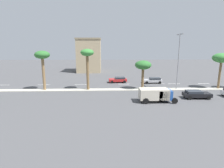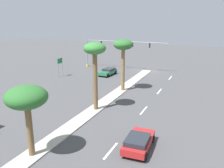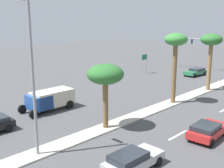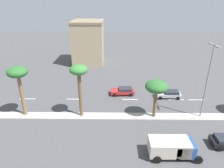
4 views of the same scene
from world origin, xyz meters
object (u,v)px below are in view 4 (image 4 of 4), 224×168
object	(u,v)px
street_lamp_center	(208,77)
box_truck	(173,147)
sedan_silver_front	(169,94)
palm_tree_left	(156,88)
commercial_building	(88,42)
palm_tree_rear	(18,75)
sedan_red_inboard	(123,91)
palm_tree_trailing	(79,74)

from	to	relation	value
street_lamp_center	box_truck	size ratio (longest dim) A/B	1.91
sedan_silver_front	box_truck	xyz separation A→B (m)	(14.43, -3.16, 0.50)
palm_tree_left	box_truck	size ratio (longest dim) A/B	1.01
palm_tree_left	commercial_building	bearing A→B (deg)	-154.62
sedan_silver_front	palm_tree_rear	bearing A→B (deg)	-75.45
palm_tree_left	sedan_silver_front	bearing A→B (deg)	149.02
palm_tree_left	sedan_red_inboard	bearing A→B (deg)	-149.96
commercial_building	palm_tree_left	distance (m)	30.09
palm_tree_rear	sedan_silver_front	world-z (taller)	palm_tree_rear
palm_tree_rear	palm_tree_left	world-z (taller)	palm_tree_rear
street_lamp_center	sedan_silver_front	bearing A→B (deg)	-152.93
palm_tree_trailing	street_lamp_center	world-z (taller)	street_lamp_center
commercial_building	palm_tree_trailing	size ratio (longest dim) A/B	1.39
sedan_silver_front	sedan_red_inboard	world-z (taller)	sedan_silver_front
palm_tree_trailing	box_truck	xyz separation A→B (m)	(8.21, 11.57, -5.53)
street_lamp_center	commercial_building	bearing A→B (deg)	-143.67
commercial_building	street_lamp_center	size ratio (longest dim) A/B	1.02
palm_tree_left	box_truck	distance (m)	8.87
street_lamp_center	sedan_red_inboard	xyz separation A→B (m)	(-7.41, -11.36, -5.71)
palm_tree_trailing	sedan_red_inboard	distance (m)	11.58
street_lamp_center	sedan_red_inboard	bearing A→B (deg)	-123.11
box_truck	palm_tree_rear	bearing A→B (deg)	-112.49
commercial_building	sedan_red_inboard	bearing A→B (deg)	23.48
palm_tree_rear	street_lamp_center	bearing A→B (deg)	89.64
palm_tree_left	box_truck	xyz separation A→B (m)	(8.07, 0.66, -3.62)
sedan_silver_front	box_truck	distance (m)	14.78
palm_tree_trailing	sedan_red_inboard	bearing A→B (deg)	138.48
sedan_silver_front	commercial_building	bearing A→B (deg)	-141.25
street_lamp_center	sedan_silver_front	world-z (taller)	street_lamp_center
palm_tree_left	sedan_silver_front	size ratio (longest dim) A/B	1.31
palm_tree_rear	palm_tree_left	xyz separation A→B (m)	(0.29, 19.55, -1.69)
commercial_building	box_truck	distance (m)	38.02
box_truck	palm_tree_left	bearing A→B (deg)	-175.31
box_truck	commercial_building	bearing A→B (deg)	-158.97
palm_tree_rear	street_lamp_center	xyz separation A→B (m)	(0.17, 26.55, -0.11)
palm_tree_left	street_lamp_center	xyz separation A→B (m)	(-0.13, 7.00, 1.58)
commercial_building	sedan_silver_front	world-z (taller)	commercial_building
palm_tree_rear	sedan_red_inboard	distance (m)	17.80
palm_tree_trailing	sedan_red_inboard	world-z (taller)	palm_tree_trailing
street_lamp_center	box_truck	xyz separation A→B (m)	(8.20, -6.34, -5.20)
palm_tree_rear	sedan_silver_front	distance (m)	24.83
box_truck	palm_tree_trailing	bearing A→B (deg)	-125.37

